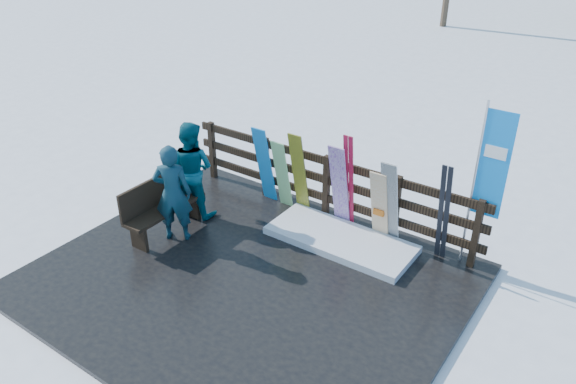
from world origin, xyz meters
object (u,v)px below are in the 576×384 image
Objects in this scene: snowboard_2 at (299,174)px; snowboard_3 at (339,187)px; bench at (162,204)px; snowboard_4 at (390,204)px; person_back at (191,169)px; snowboard_0 at (265,165)px; snowboard_5 at (379,207)px; snowboard_1 at (282,175)px; rental_flag at (488,171)px; person_front at (173,193)px.

snowboard_2 is 0.79m from snowboard_3.
snowboard_3 is at bearing 36.97° from bench.
person_back reaches higher than snowboard_4.
snowboard_2 is (0.74, -0.00, 0.04)m from snowboard_0.
snowboard_5 is 3.23m from person_back.
bench is 0.94× the size of snowboard_3.
snowboard_2 reaches higher than snowboard_5.
snowboard_1 is 0.85× the size of snowboard_3.
snowboard_3 is 0.61× the size of rental_flag.
snowboard_0 is at bearing 180.00° from snowboard_5.
snowboard_4 is 0.60× the size of rental_flag.
snowboard_3 reaches higher than snowboard_0.
bench is at bearing -36.08° from person_front.
snowboard_0 is 0.92× the size of person_front.
snowboard_1 is at bearing 180.00° from snowboard_2.
snowboard_4 is (1.70, 0.00, -0.02)m from snowboard_2.
snowboard_0 is at bearing 180.00° from snowboard_4.
snowboard_0 is 0.96× the size of snowboard_3.
snowboard_1 is 0.52× the size of rental_flag.
snowboard_2 is at bearing -174.86° from rental_flag.
person_front reaches higher than snowboard_1.
person_front is at bearing -154.18° from rental_flag.
snowboard_3 is at bearing -171.49° from person_front.
snowboard_4 reaches higher than bench.
bench is at bearing -150.21° from snowboard_5.
person_back is (-0.79, -1.03, 0.11)m from snowboard_0.
snowboard_0 is at bearing 180.00° from snowboard_1.
snowboard_5 is at bearing -0.00° from snowboard_1.
bench is 1.11× the size of snowboard_1.
snowboard_3 is at bearing 0.00° from snowboard_0.
person_front reaches higher than snowboard_4.
rental_flag is (3.36, 0.27, 0.94)m from snowboard_1.
snowboard_4 is (3.24, 1.76, 0.25)m from bench.
person_back reaches higher than snowboard_5.
person_back reaches higher than person_front.
snowboard_5 is (2.27, -0.00, -0.10)m from snowboard_0.
rental_flag is (4.54, 2.03, 1.09)m from bench.
snowboard_4 is at bearing -168.28° from rental_flag.
snowboard_5 is at bearing -175.73° from person_back.
snowboard_1 is at bearing -175.41° from rental_flag.
snowboard_1 is at bearing 0.00° from snowboard_0.
snowboard_4 is at bearing -0.00° from snowboard_0.
snowboard_4 is 1.57m from rental_flag.
snowboard_1 is 0.85× the size of snowboard_2.
snowboard_1 is 0.87× the size of snowboard_4.
snowboard_4 is (2.44, -0.00, 0.02)m from snowboard_0.
snowboard_2 is at bearing -180.00° from snowboard_3.
rental_flag reaches higher than snowboard_5.
snowboard_0 reaches higher than snowboard_1.
snowboard_3 reaches higher than snowboard_4.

